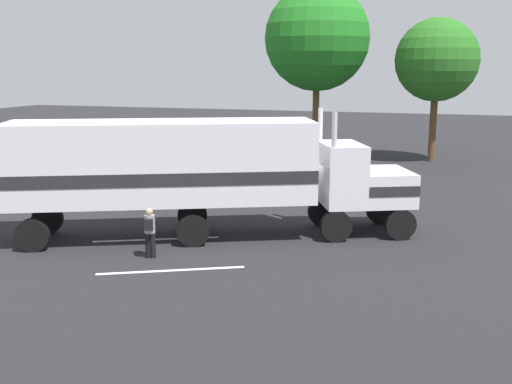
{
  "coord_description": "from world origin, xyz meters",
  "views": [
    {
      "loc": [
        3.78,
        -21.84,
        5.97
      ],
      "look_at": [
        -2.76,
        -1.88,
        1.6
      ],
      "focal_mm": 42.27,
      "sensor_mm": 36.0,
      "label": 1
    }
  ],
  "objects_px": {
    "tree_left": "(437,60)",
    "tree_center": "(317,38)",
    "person_bystander": "(150,231)",
    "parked_car": "(134,155)",
    "semi_truck": "(195,167)"
  },
  "relations": [
    {
      "from": "tree_left",
      "to": "parked_car",
      "type": "bearing_deg",
      "value": -153.29
    },
    {
      "from": "tree_left",
      "to": "tree_center",
      "type": "height_order",
      "value": "tree_center"
    },
    {
      "from": "semi_truck",
      "to": "parked_car",
      "type": "bearing_deg",
      "value": 127.13
    },
    {
      "from": "tree_left",
      "to": "tree_center",
      "type": "relative_size",
      "value": 0.8
    },
    {
      "from": "parked_car",
      "to": "tree_left",
      "type": "distance_m",
      "value": 19.63
    },
    {
      "from": "tree_center",
      "to": "parked_car",
      "type": "bearing_deg",
      "value": -138.9
    },
    {
      "from": "semi_truck",
      "to": "person_bystander",
      "type": "bearing_deg",
      "value": -98.75
    },
    {
      "from": "semi_truck",
      "to": "person_bystander",
      "type": "xyz_separation_m",
      "value": [
        -0.41,
        -2.65,
        -1.63
      ]
    },
    {
      "from": "parked_car",
      "to": "tree_left",
      "type": "relative_size",
      "value": 0.52
    },
    {
      "from": "semi_truck",
      "to": "tree_left",
      "type": "relative_size",
      "value": 1.54
    },
    {
      "from": "person_bystander",
      "to": "parked_car",
      "type": "distance_m",
      "value": 17.79
    },
    {
      "from": "semi_truck",
      "to": "tree_center",
      "type": "bearing_deg",
      "value": 90.84
    },
    {
      "from": "semi_truck",
      "to": "tree_left",
      "type": "bearing_deg",
      "value": 70.97
    },
    {
      "from": "semi_truck",
      "to": "person_bystander",
      "type": "distance_m",
      "value": 3.14
    },
    {
      "from": "semi_truck",
      "to": "person_bystander",
      "type": "relative_size",
      "value": 8.53
    }
  ]
}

